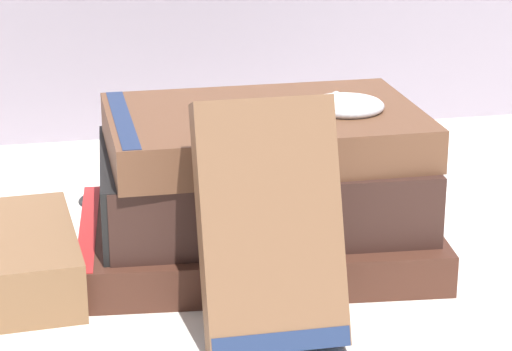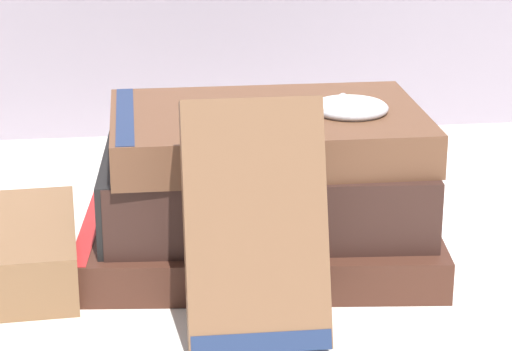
# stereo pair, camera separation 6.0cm
# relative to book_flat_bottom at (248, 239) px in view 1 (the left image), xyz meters

# --- Properties ---
(ground_plane) EXTENTS (3.00, 3.00, 0.00)m
(ground_plane) POSITION_rel_book_flat_bottom_xyz_m (0.01, -0.04, -0.01)
(ground_plane) COLOR silver
(book_flat_bottom) EXTENTS (0.26, 0.19, 0.03)m
(book_flat_bottom) POSITION_rel_book_flat_bottom_xyz_m (0.00, 0.00, 0.00)
(book_flat_bottom) COLOR #422319
(book_flat_bottom) RESTS_ON ground_plane
(book_flat_middle) EXTENTS (0.23, 0.17, 0.05)m
(book_flat_middle) POSITION_rel_book_flat_bottom_xyz_m (0.00, 0.01, 0.04)
(book_flat_middle) COLOR #331E19
(book_flat_middle) RESTS_ON book_flat_bottom
(book_flat_top) EXTENTS (0.22, 0.14, 0.03)m
(book_flat_top) POSITION_rel_book_flat_bottom_xyz_m (0.01, 0.00, 0.08)
(book_flat_top) COLOR brown
(book_flat_top) RESTS_ON book_flat_middle
(book_leaning_front) EXTENTS (0.08, 0.07, 0.15)m
(book_leaning_front) POSITION_rel_book_flat_bottom_xyz_m (-0.01, -0.12, 0.05)
(book_leaning_front) COLOR brown
(book_leaning_front) RESTS_ON ground_plane
(pocket_watch) EXTENTS (0.05, 0.06, 0.01)m
(pocket_watch) POSITION_rel_book_flat_bottom_xyz_m (0.07, -0.01, 0.10)
(pocket_watch) COLOR white
(pocket_watch) RESTS_ON book_flat_top
(reading_glasses) EXTENTS (0.11, 0.07, 0.00)m
(reading_glasses) POSITION_rel_book_flat_bottom_xyz_m (-0.06, 0.13, -0.01)
(reading_glasses) COLOR black
(reading_glasses) RESTS_ON ground_plane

